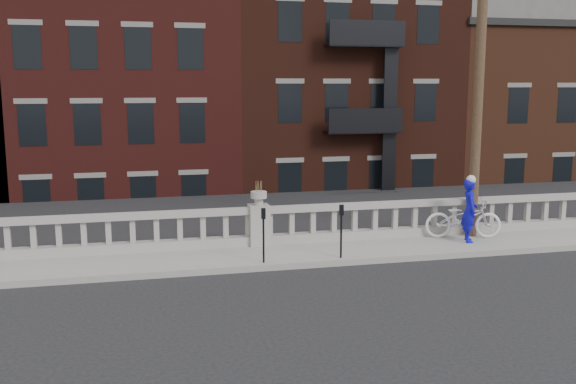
# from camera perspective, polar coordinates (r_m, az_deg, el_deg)

# --- Properties ---
(ground) EXTENTS (120.00, 120.00, 0.00)m
(ground) POSITION_cam_1_polar(r_m,az_deg,el_deg) (13.96, 0.44, -9.18)
(ground) COLOR black
(ground) RESTS_ON ground
(sidewalk) EXTENTS (32.00, 2.20, 0.15)m
(sidewalk) POSITION_cam_1_polar(r_m,az_deg,el_deg) (16.74, -1.98, -5.70)
(sidewalk) COLOR gray
(sidewalk) RESTS_ON ground
(balustrade) EXTENTS (28.00, 0.34, 1.03)m
(balustrade) POSITION_cam_1_polar(r_m,az_deg,el_deg) (17.51, -2.60, -3.12)
(balustrade) COLOR gray
(balustrade) RESTS_ON sidewalk
(planter_pedestal) EXTENTS (0.55, 0.55, 1.76)m
(planter_pedestal) POSITION_cam_1_polar(r_m,az_deg,el_deg) (17.47, -2.60, -2.51)
(planter_pedestal) COLOR gray
(planter_pedestal) RESTS_ON sidewalk
(lower_level) EXTENTS (80.00, 44.00, 20.80)m
(lower_level) POSITION_cam_1_polar(r_m,az_deg,el_deg) (36.12, -7.34, 6.57)
(lower_level) COLOR #605E59
(lower_level) RESTS_ON ground
(utility_pole) EXTENTS (1.60, 0.28, 10.00)m
(utility_pole) POSITION_cam_1_polar(r_m,az_deg,el_deg) (18.91, 16.70, 11.46)
(utility_pole) COLOR #422D1E
(utility_pole) RESTS_ON sidewalk
(parking_meter_b) EXTENTS (0.10, 0.09, 1.36)m
(parking_meter_b) POSITION_cam_1_polar(r_m,az_deg,el_deg) (15.66, -2.20, -3.31)
(parking_meter_b) COLOR black
(parking_meter_b) RESTS_ON sidewalk
(parking_meter_c) EXTENTS (0.10, 0.09, 1.36)m
(parking_meter_c) POSITION_cam_1_polar(r_m,az_deg,el_deg) (16.15, 4.76, -2.94)
(parking_meter_c) COLOR black
(parking_meter_c) RESTS_ON sidewalk
(bicycle) EXTENTS (2.26, 1.25, 1.12)m
(bicycle) POSITION_cam_1_polar(r_m,az_deg,el_deg) (18.93, 15.31, -2.26)
(bicycle) COLOR white
(bicycle) RESTS_ON sidewalk
(cyclist) EXTENTS (0.59, 0.74, 1.76)m
(cyclist) POSITION_cam_1_polar(r_m,az_deg,el_deg) (18.43, 15.84, -1.59)
(cyclist) COLOR #0E0CB6
(cyclist) RESTS_ON sidewalk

